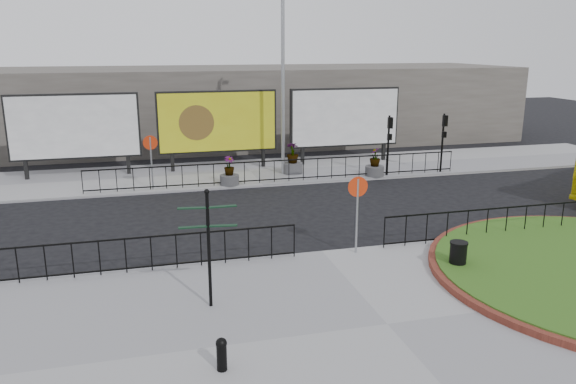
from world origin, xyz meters
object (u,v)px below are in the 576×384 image
object	(u,v)px
lamp_post	(283,80)
planter_a	(229,175)
fingerpost_sign	(208,237)
planter_b	(293,162)
litter_bin	(458,256)
billboard_mid	(218,122)
bollard	(222,353)
planter_c	(375,166)

from	to	relation	value
lamp_post	planter_a	xyz separation A→B (m)	(-3.01, -1.60, -4.22)
planter_a	fingerpost_sign	bearing A→B (deg)	-101.02
fingerpost_sign	planter_a	world-z (taller)	fingerpost_sign
lamp_post	planter_b	distance (m)	4.15
litter_bin	billboard_mid	bearing A→B (deg)	107.42
lamp_post	bollard	world-z (taller)	lamp_post
billboard_mid	bollard	size ratio (longest dim) A/B	8.67
bollard	planter_a	distance (m)	15.54
billboard_mid	lamp_post	world-z (taller)	lamp_post
planter_b	planter_a	bearing A→B (deg)	-155.43
litter_bin	bollard	bearing A→B (deg)	-155.01
fingerpost_sign	planter_c	size ratio (longest dim) A/B	2.14
lamp_post	planter_c	distance (m)	6.23
lamp_post	bollard	size ratio (longest dim) A/B	12.91
lamp_post	planter_b	world-z (taller)	lamp_post
bollard	litter_bin	xyz separation A→B (m)	(7.40, 3.45, 0.05)
bollard	planter_b	bearing A→B (deg)	70.33
fingerpost_sign	planter_b	world-z (taller)	fingerpost_sign
billboard_mid	planter_a	world-z (taller)	billboard_mid
planter_b	lamp_post	bearing A→B (deg)	180.00
billboard_mid	fingerpost_sign	bearing A→B (deg)	-98.60
billboard_mid	litter_bin	distance (m)	16.33
litter_bin	planter_a	bearing A→B (deg)	112.19
fingerpost_sign	bollard	bearing A→B (deg)	-84.52
litter_bin	planter_c	distance (m)	12.14
billboard_mid	planter_b	size ratio (longest dim) A/B	3.89
billboard_mid	planter_b	bearing A→B (deg)	-29.39
planter_c	litter_bin	bearing A→B (deg)	-101.76
planter_b	planter_c	xyz separation A→B (m)	(3.82, -1.60, -0.07)
billboard_mid	bollard	bearing A→B (deg)	-97.69
litter_bin	planter_c	xyz separation A→B (m)	(2.47, 11.88, 0.07)
billboard_mid	planter_c	bearing A→B (deg)	-26.01
bollard	planter_a	world-z (taller)	planter_a
bollard	planter_b	world-z (taller)	planter_b
fingerpost_sign	planter_c	world-z (taller)	fingerpost_sign
billboard_mid	planter_b	distance (m)	4.44
fingerpost_sign	bollard	world-z (taller)	fingerpost_sign
lamp_post	litter_bin	size ratio (longest dim) A/B	10.69
fingerpost_sign	planter_c	distance (m)	15.81
fingerpost_sign	lamp_post	bearing A→B (deg)	77.03
litter_bin	planter_c	bearing A→B (deg)	78.24
bollard	planter_c	distance (m)	18.24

